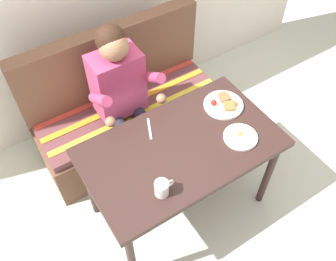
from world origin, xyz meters
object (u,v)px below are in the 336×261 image
at_px(couch, 126,112).
at_px(plate_eggs, 240,137).
at_px(plate_breakfast, 224,104).
at_px(table, 181,154).
at_px(coffee_mug, 162,188).
at_px(fork, 150,129).
at_px(person, 123,91).

bearing_deg(couch, plate_eggs, -69.62).
bearing_deg(plate_breakfast, table, -163.41).
height_order(plate_eggs, coffee_mug, coffee_mug).
bearing_deg(fork, plate_eggs, -15.47).
bearing_deg(plate_breakfast, couch, 123.26).
bearing_deg(person, plate_breakfast, -42.76).
height_order(plate_eggs, fork, plate_eggs).
xyz_separation_m(couch, person, (-0.08, -0.17, 0.41)).
bearing_deg(plate_eggs, table, 156.96).
bearing_deg(couch, coffee_mug, -105.41).
distance_m(coffee_mug, fork, 0.46).
bearing_deg(table, person, 98.01).
relative_size(table, plate_eggs, 5.71).
xyz_separation_m(couch, plate_eggs, (0.34, -0.91, 0.41)).
height_order(coffee_mug, fork, coffee_mug).
height_order(person, plate_breakfast, person).
xyz_separation_m(person, plate_eggs, (0.42, -0.73, -0.00)).
bearing_deg(table, plate_eggs, -23.04).
bearing_deg(table, coffee_mug, -142.03).
height_order(couch, fork, couch).
relative_size(couch, plate_breakfast, 5.55).
distance_m(plate_eggs, coffee_mug, 0.61).
distance_m(table, coffee_mug, 0.37).
relative_size(person, plate_eggs, 5.77).
relative_size(plate_eggs, fork, 1.24).
relative_size(table, couch, 0.83).
distance_m(person, plate_breakfast, 0.68).
height_order(table, plate_eggs, plate_eggs).
bearing_deg(plate_breakfast, fork, 170.06).
xyz_separation_m(plate_eggs, fork, (-0.43, 0.36, -0.01)).
bearing_deg(person, plate_eggs, -60.17).
bearing_deg(fork, person, 112.36).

